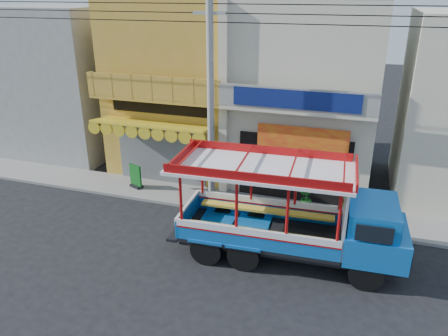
# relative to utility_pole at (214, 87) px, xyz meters

# --- Properties ---
(ground) EXTENTS (90.00, 90.00, 0.00)m
(ground) POSITION_rel_utility_pole_xyz_m (0.85, -3.30, -5.03)
(ground) COLOR black
(ground) RESTS_ON ground
(sidewalk) EXTENTS (30.00, 2.00, 0.12)m
(sidewalk) POSITION_rel_utility_pole_xyz_m (0.85, 0.70, -4.97)
(sidewalk) COLOR slate
(sidewalk) RESTS_ON ground
(shophouse_left) EXTENTS (6.00, 7.50, 8.24)m
(shophouse_left) POSITION_rel_utility_pole_xyz_m (-3.15, 4.66, -0.92)
(shophouse_left) COLOR #B18F27
(shophouse_left) RESTS_ON ground
(shophouse_right) EXTENTS (6.00, 6.75, 8.24)m
(shophouse_right) POSITION_rel_utility_pole_xyz_m (2.85, 4.66, -0.93)
(shophouse_right) COLOR beige
(shophouse_right) RESTS_ON ground
(party_pilaster) EXTENTS (0.35, 0.30, 8.00)m
(party_pilaster) POSITION_rel_utility_pole_xyz_m (-0.15, 1.55, -1.03)
(party_pilaster) COLOR beige
(party_pilaster) RESTS_ON ground
(filler_building_left) EXTENTS (6.00, 6.00, 7.60)m
(filler_building_left) POSITION_rel_utility_pole_xyz_m (-10.15, 4.70, -1.23)
(filler_building_left) COLOR gray
(filler_building_left) RESTS_ON ground
(utility_pole) EXTENTS (28.00, 0.26, 9.00)m
(utility_pole) POSITION_rel_utility_pole_xyz_m (0.00, 0.00, 0.00)
(utility_pole) COLOR gray
(utility_pole) RESTS_ON ground
(songthaew_truck) EXTENTS (7.57, 2.82, 3.48)m
(songthaew_truck) POSITION_rel_utility_pole_xyz_m (3.93, -2.57, -3.35)
(songthaew_truck) COLOR black
(songthaew_truck) RESTS_ON ground
(green_sign) EXTENTS (0.67, 0.51, 1.06)m
(green_sign) POSITION_rel_utility_pole_xyz_m (-3.99, 0.67, -4.47)
(green_sign) COLOR black
(green_sign) RESTS_ON sidewalk
(potted_plant_b) EXTENTS (0.71, 0.72, 1.02)m
(potted_plant_b) POSITION_rel_utility_pole_xyz_m (3.51, 0.90, -4.40)
(potted_plant_b) COLOR #165019
(potted_plant_b) RESTS_ON sidewalk
(potted_plant_c) EXTENTS (0.69, 0.69, 0.90)m
(potted_plant_c) POSITION_rel_utility_pole_xyz_m (5.02, 0.74, -4.46)
(potted_plant_c) COLOR #165019
(potted_plant_c) RESTS_ON sidewalk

